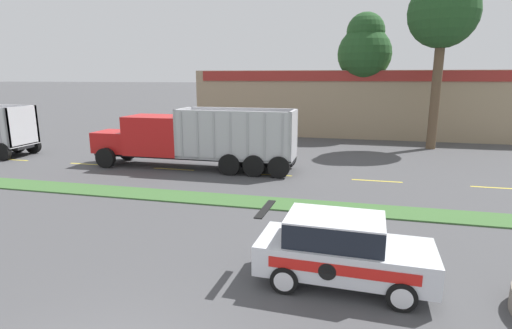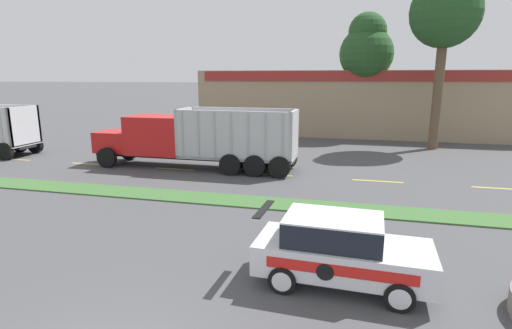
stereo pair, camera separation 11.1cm
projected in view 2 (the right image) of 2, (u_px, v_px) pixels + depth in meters
grass_verge at (248, 202)px, 16.27m from camera, size 120.00×1.53×0.06m
centre_line_1 at (14, 159)px, 24.64m from camera, size 2.40×0.14×0.01m
centre_line_2 at (90, 164)px, 23.36m from camera, size 2.40×0.14×0.01m
centre_line_3 at (175, 169)px, 22.09m from camera, size 2.40×0.14×0.01m
centre_line_4 at (270, 175)px, 20.81m from camera, size 2.40×0.14×0.01m
centre_line_5 at (378, 181)px, 19.54m from camera, size 2.40×0.14×0.01m
centre_line_6 at (500, 188)px, 18.27m from camera, size 2.40×0.14×0.01m
dump_truck_mid at (179, 140)px, 22.27m from camera, size 11.56×2.57×3.32m
rally_car at (340, 250)px, 9.74m from camera, size 4.29×2.07×1.76m
store_building_backdrop at (358, 101)px, 37.52m from camera, size 27.18×12.10×5.48m
tree_behind_left at (367, 49)px, 31.69m from camera, size 4.25×4.25×9.95m
tree_behind_centre at (446, 7)px, 26.16m from camera, size 4.58×4.58×12.56m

